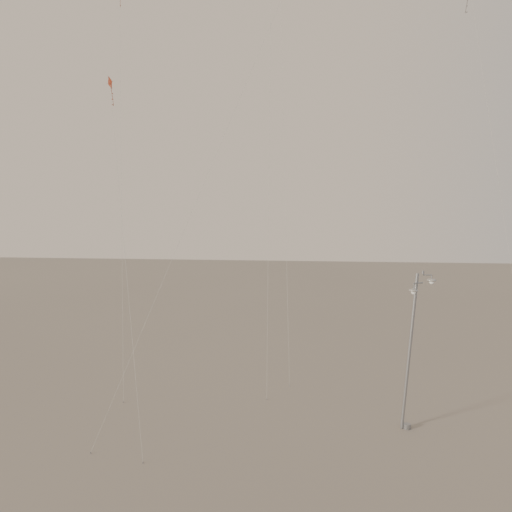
{
  "coord_description": "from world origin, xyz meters",
  "views": [
    {
      "loc": [
        1.63,
        -28.04,
        14.03
      ],
      "look_at": [
        -1.5,
        5.0,
        10.0
      ],
      "focal_mm": 40.0,
      "sensor_mm": 36.0,
      "label": 1
    }
  ],
  "objects": [
    {
      "name": "street_lamp",
      "position": [
        7.54,
        4.42,
        4.98
      ],
      "size": [
        1.75,
        0.83,
        9.34
      ],
      "color": "#999BA2",
      "rests_on": "ground"
    },
    {
      "name": "kite_5",
      "position": [
        -0.82,
        19.72,
        25.92
      ],
      "size": [
        1.74,
        12.18,
        35.23
      ],
      "rotation": [
        0.0,
        0.0,
        -1.4
      ],
      "color": "#A4471B",
      "rests_on": "ground"
    },
    {
      "name": "kite_3",
      "position": [
        -9.55,
        4.5,
        15.29
      ],
      "size": [
        4.0,
        7.74,
        20.63
      ],
      "rotation": [
        0.0,
        0.0,
        -0.56
      ],
      "color": "maroon",
      "rests_on": "ground"
    },
    {
      "name": "kite_0",
      "position": [
        -12.01,
        12.96,
        23.91
      ],
      "size": [
        2.54,
        7.84,
        29.82
      ],
      "rotation": [
        0.0,
        0.0,
        0.25
      ],
      "color": "maroon",
      "rests_on": "ground"
    },
    {
      "name": "ground",
      "position": [
        0.0,
        0.0,
        0.0
      ],
      "size": [
        160.0,
        160.0,
        0.0
      ],
      "primitive_type": "plane",
      "color": "gray",
      "rests_on": "ground"
    },
    {
      "name": "kite_2",
      "position": [
        -1.47,
        16.17,
        27.81
      ],
      "size": [
        0.97,
        9.94,
        34.02
      ],
      "rotation": [
        0.0,
        0.0,
        1.11
      ],
      "color": "#A4471B",
      "rests_on": "ground"
    },
    {
      "name": "kite_4",
      "position": [
        12.45,
        9.72,
        19.89
      ],
      "size": [
        3.96,
        4.8,
        26.89
      ],
      "rotation": [
        0.0,
        0.0,
        1.39
      ],
      "color": "#332B2A",
      "rests_on": "ground"
    },
    {
      "name": "kite_1",
      "position": [
        -1.86,
        11.47,
        23.01
      ],
      "size": [
        10.5,
        15.71,
        30.22
      ],
      "rotation": [
        0.0,
        0.0,
        -1.04
      ],
      "color": "#332B2A",
      "rests_on": "ground"
    }
  ]
}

